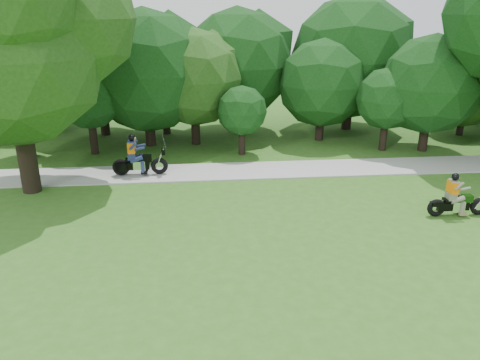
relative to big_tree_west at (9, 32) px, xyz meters
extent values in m
plane|color=#315F1B|center=(10.54, -6.85, -5.76)|extent=(100.00, 100.00, 0.00)
cube|color=#9D9D98|center=(10.54, 1.15, -5.73)|extent=(60.00, 2.20, 0.06)
cylinder|color=black|center=(23.43, 9.12, -4.86)|extent=(0.46, 0.46, 1.80)
cylinder|color=black|center=(8.61, 8.01, -4.86)|extent=(0.50, 0.50, 1.80)
sphere|color=black|center=(8.61, 8.01, -2.03)|extent=(5.94, 5.94, 5.94)
cylinder|color=black|center=(14.92, 8.08, -4.86)|extent=(0.54, 0.54, 1.80)
sphere|color=black|center=(14.92, 8.08, -1.77)|extent=(6.72, 6.72, 6.72)
cylinder|color=black|center=(-1.68, 9.83, -4.86)|extent=(0.51, 0.51, 1.80)
sphere|color=black|center=(-1.68, 9.83, -1.93)|extent=(6.23, 6.23, 6.23)
cylinder|color=black|center=(17.27, 3.45, -4.92)|extent=(0.43, 0.43, 1.67)
sphere|color=black|center=(17.27, 3.45, -2.57)|extent=(4.67, 4.67, 4.67)
cylinder|color=black|center=(-1.33, 4.06, -5.07)|extent=(0.32, 0.32, 1.36)
sphere|color=black|center=(-1.33, 4.06, -3.63)|extent=(2.35, 2.35, 2.35)
cylinder|color=black|center=(12.75, 5.86, -5.01)|extent=(0.42, 0.42, 1.49)
sphere|color=black|center=(12.75, 5.86, -2.80)|extent=(4.49, 4.49, 4.49)
cylinder|color=black|center=(8.44, 3.66, -5.09)|extent=(0.32, 0.32, 1.33)
sphere|color=black|center=(8.44, 3.66, -3.66)|extent=(2.35, 2.35, 2.35)
cylinder|color=black|center=(1.35, 8.01, -4.86)|extent=(0.48, 0.48, 1.80)
sphere|color=black|center=(1.35, 8.01, -2.11)|extent=(5.67, 5.67, 5.67)
cylinder|color=black|center=(3.99, 5.69, -4.88)|extent=(0.50, 0.50, 1.75)
sphere|color=black|center=(3.99, 5.69, -2.08)|extent=(5.95, 5.95, 5.95)
cylinder|color=black|center=(6.28, 5.70, -4.86)|extent=(0.44, 0.44, 1.80)
sphere|color=#1E4714|center=(6.28, 5.70, -2.41)|extent=(4.78, 4.78, 4.78)
cylinder|color=black|center=(1.46, 4.43, -4.86)|extent=(0.37, 0.37, 1.80)
sphere|color=black|center=(1.46, 4.43, -2.87)|extent=(3.34, 3.34, 3.34)
cylinder|color=black|center=(4.69, 7.95, -4.97)|extent=(0.40, 0.40, 1.58)
sphere|color=black|center=(4.69, 7.95, -2.86)|extent=(4.06, 4.06, 4.06)
cylinder|color=black|center=(20.68, 6.12, -5.26)|extent=(0.35, 0.35, 1.00)
sphere|color=#1E4714|center=(20.68, 6.12, -3.75)|extent=(3.10, 3.10, 3.10)
cylinder|color=black|center=(15.37, 3.72, -4.98)|extent=(0.35, 0.35, 1.55)
sphere|color=black|center=(15.37, 3.72, -3.24)|extent=(2.97, 2.97, 2.97)
cylinder|color=black|center=(0.04, -0.35, -3.66)|extent=(0.68, 0.68, 4.20)
sphere|color=#1E4714|center=(0.04, -0.35, -0.76)|extent=(6.40, 6.40, 6.40)
sphere|color=#1E4714|center=(1.80, 0.45, 0.44)|extent=(5.12, 5.12, 5.12)
torus|color=black|center=(14.18, -3.99, -5.45)|extent=(0.62, 0.18, 0.61)
torus|color=black|center=(15.67, -4.00, -5.45)|extent=(0.62, 0.18, 0.61)
cube|color=black|center=(14.74, -4.00, -5.41)|extent=(1.07, 0.22, 0.28)
cube|color=silver|center=(14.89, -4.00, -5.41)|extent=(0.42, 0.30, 0.35)
cube|color=black|center=(15.13, -4.00, -5.14)|extent=(0.46, 0.27, 0.23)
cube|color=black|center=(14.63, -4.00, -5.18)|extent=(0.46, 0.28, 0.09)
cube|color=#5F6552|center=(14.63, -4.00, -5.05)|extent=(0.27, 0.33, 0.21)
cube|color=#5F6552|center=(14.64, -4.00, -4.74)|extent=(0.23, 0.37, 0.49)
cube|color=orange|center=(14.64, -4.00, -4.72)|extent=(0.26, 0.41, 0.39)
sphere|color=black|center=(14.67, -4.00, -4.37)|extent=(0.25, 0.25, 0.25)
torus|color=black|center=(3.19, 0.98, -5.34)|extent=(0.71, 0.21, 0.70)
torus|color=black|center=(4.75, 1.01, -5.34)|extent=(0.71, 0.21, 0.70)
cube|color=black|center=(3.78, 0.99, -5.29)|extent=(1.13, 0.26, 0.32)
cube|color=silver|center=(3.94, 0.99, -5.29)|extent=(0.49, 0.35, 0.40)
cube|color=black|center=(4.19, 1.00, -4.99)|extent=(0.53, 0.31, 0.26)
cube|color=black|center=(3.66, 0.99, -5.03)|extent=(0.53, 0.33, 0.10)
cylinder|color=silver|center=(4.79, 1.01, -4.99)|extent=(0.40, 0.05, 0.90)
cylinder|color=silver|center=(4.96, 1.01, -4.56)|extent=(0.05, 0.64, 0.04)
cube|color=black|center=(3.24, 0.76, -5.29)|extent=(0.42, 0.13, 0.34)
cube|color=black|center=(3.24, 1.20, -5.29)|extent=(0.42, 0.13, 0.34)
cube|color=navy|center=(3.66, 0.99, -4.89)|extent=(0.31, 0.39, 0.24)
cube|color=navy|center=(3.68, 0.99, -4.53)|extent=(0.27, 0.43, 0.56)
cube|color=orange|center=(3.68, 0.99, -4.51)|extent=(0.30, 0.47, 0.44)
sphere|color=black|center=(3.71, 0.99, -4.11)|extent=(0.28, 0.28, 0.28)
camera|label=1|loc=(6.33, -17.56, 0.77)|focal=35.00mm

